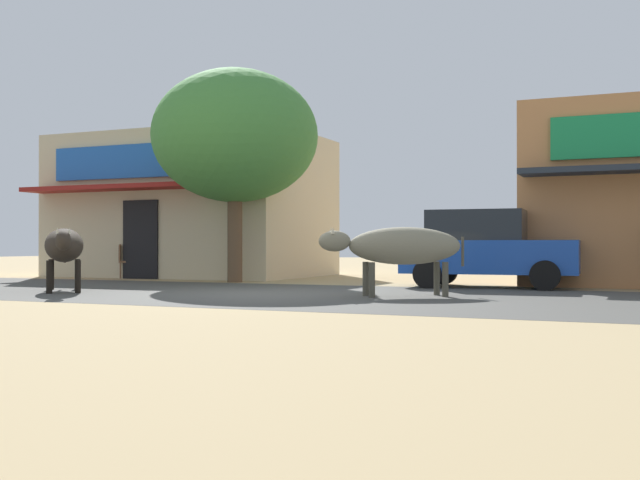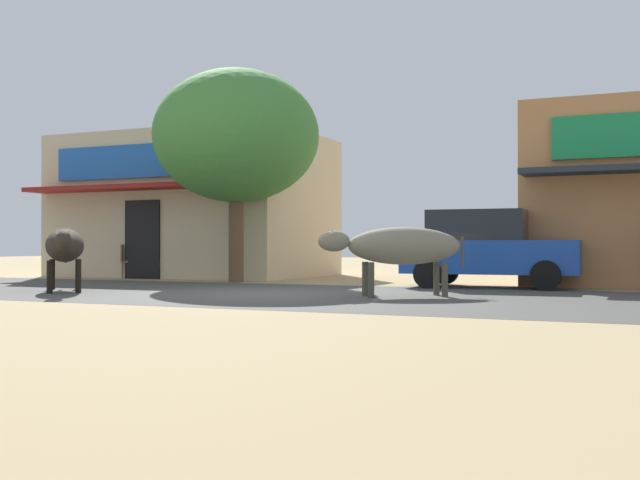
% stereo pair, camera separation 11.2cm
% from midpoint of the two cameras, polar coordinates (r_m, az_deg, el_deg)
% --- Properties ---
extents(ground, '(80.00, 80.00, 0.00)m').
position_cam_midpoint_polar(ground, '(14.41, -4.18, -3.96)').
color(ground, tan).
extents(asphalt_road, '(72.00, 6.52, 0.00)m').
position_cam_midpoint_polar(asphalt_road, '(14.41, -4.18, -3.95)').
color(asphalt_road, '#464541').
rests_on(asphalt_road, ground).
extents(storefront_left_cafe, '(7.28, 5.77, 4.04)m').
position_cam_midpoint_polar(storefront_left_cafe, '(23.11, -9.00, 2.41)').
color(storefront_left_cafe, '#C8B892').
rests_on(storefront_left_cafe, ground).
extents(roadside_tree, '(4.03, 4.03, 5.16)m').
position_cam_midpoint_polar(roadside_tree, '(19.01, -6.03, 7.61)').
color(roadside_tree, brown).
rests_on(roadside_tree, ground).
extents(parked_hatchback_car, '(3.71, 2.13, 1.64)m').
position_cam_midpoint_polar(parked_hatchback_car, '(16.86, 12.45, -0.57)').
color(parked_hatchback_car, '#1945A5').
rests_on(parked_hatchback_car, ground).
extents(cow_near_brown, '(2.17, 2.38, 1.22)m').
position_cam_midpoint_polar(cow_near_brown, '(15.80, -18.11, -0.42)').
color(cow_near_brown, '#2D261E').
rests_on(cow_near_brown, ground).
extents(cow_far_dark, '(2.39, 1.79, 1.22)m').
position_cam_midpoint_polar(cow_far_dark, '(13.57, 6.19, -0.48)').
color(cow_far_dark, gray).
rests_on(cow_far_dark, ground).
extents(cafe_chair_near_tree, '(0.60, 0.60, 0.92)m').
position_cam_midpoint_polar(cafe_chair_near_tree, '(21.61, -13.90, -1.39)').
color(cafe_chair_near_tree, brown).
rests_on(cafe_chair_near_tree, ground).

